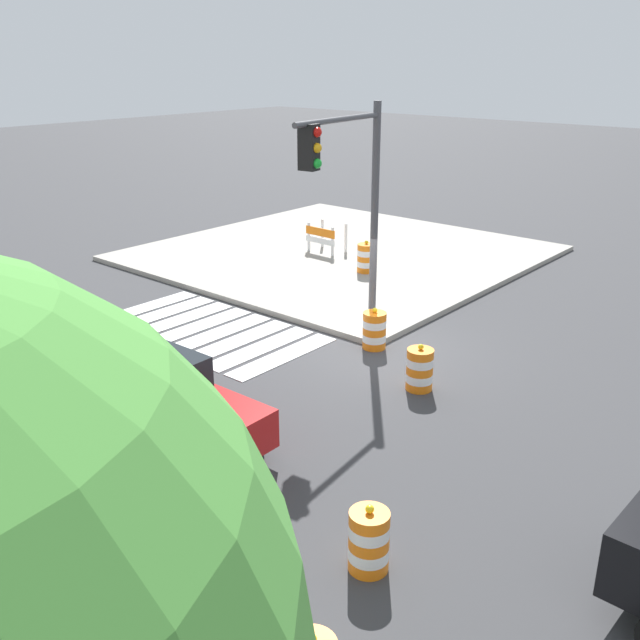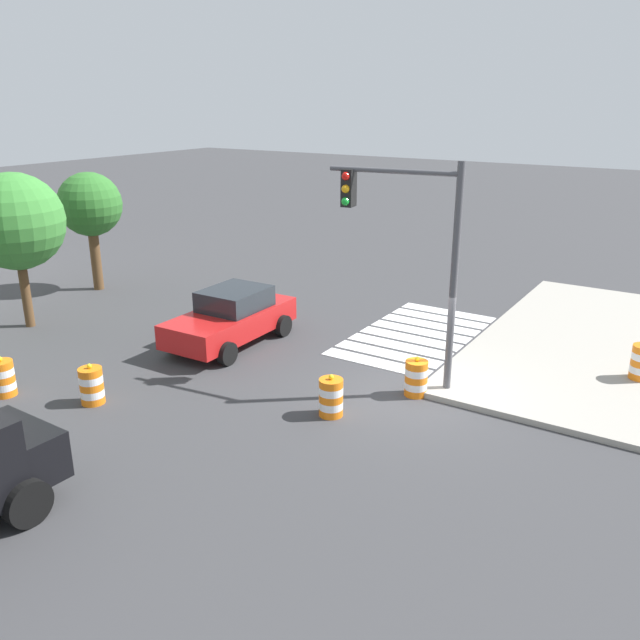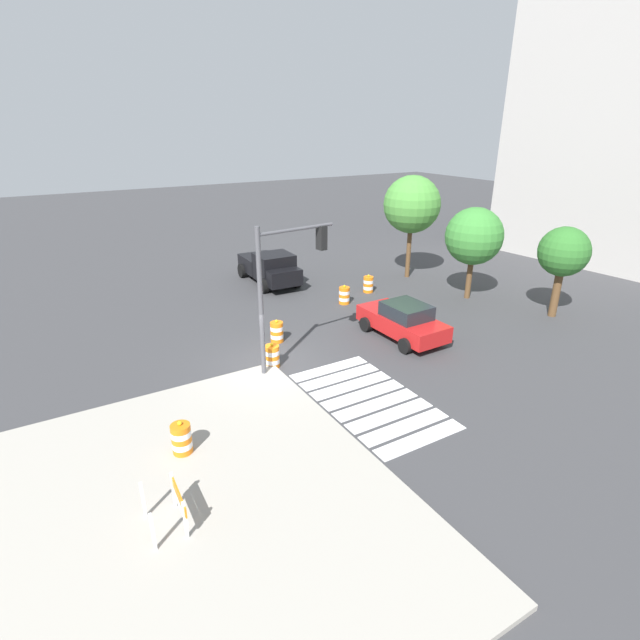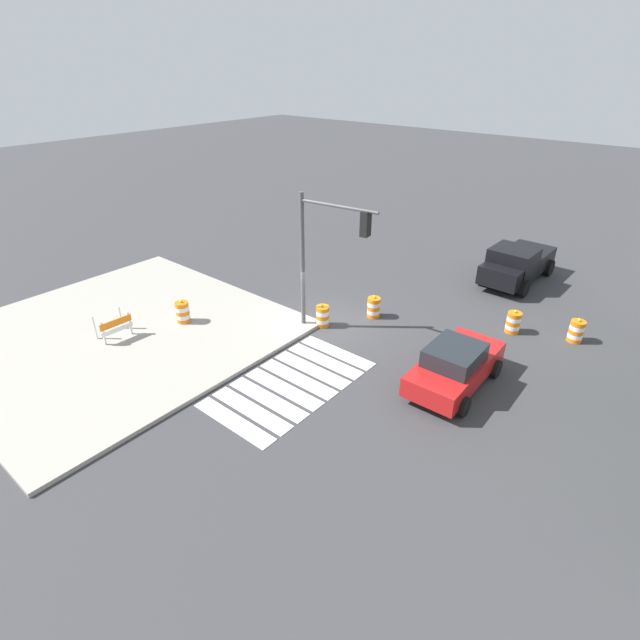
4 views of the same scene
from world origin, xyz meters
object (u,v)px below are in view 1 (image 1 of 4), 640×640
at_px(traffic_barrel_median_near, 374,330).
at_px(traffic_barrel_median_far, 369,541).
at_px(traffic_barrel_near_corner, 420,369).
at_px(traffic_barrel_on_sidewalk, 366,258).
at_px(construction_barricade, 323,236).
at_px(traffic_light_pole, 350,186).
at_px(sports_car, 152,402).

relative_size(traffic_barrel_median_near, traffic_barrel_median_far, 1.00).
distance_m(traffic_barrel_near_corner, traffic_barrel_on_sidewalk, 8.13).
bearing_deg(construction_barricade, traffic_barrel_on_sidewalk, 160.05).
distance_m(traffic_barrel_median_far, traffic_barrel_on_sidewalk, 13.70).
height_order(traffic_barrel_median_near, traffic_barrel_on_sidewalk, traffic_barrel_on_sidewalk).
bearing_deg(construction_barricade, traffic_light_pole, 134.18).
bearing_deg(traffic_light_pole, traffic_barrel_near_corner, 164.61).
bearing_deg(traffic_barrel_median_near, sports_car, 86.41).
height_order(sports_car, traffic_barrel_median_near, sports_car).
xyz_separation_m(traffic_barrel_near_corner, traffic_barrel_on_sidewalk, (5.73, -5.77, 0.15)).
bearing_deg(traffic_barrel_median_far, traffic_barrel_on_sidewalk, -52.92).
bearing_deg(traffic_barrel_median_near, traffic_barrel_on_sidewalk, -51.14).
bearing_deg(traffic_barrel_near_corner, traffic_barrel_median_far, 116.09).
xyz_separation_m(traffic_barrel_near_corner, traffic_light_pole, (2.42, -0.67, 3.46)).
bearing_deg(traffic_barrel_on_sidewalk, traffic_barrel_median_near, 128.86).
bearing_deg(traffic_barrel_median_near, traffic_barrel_near_corner, 149.76).
distance_m(traffic_barrel_near_corner, traffic_barrel_median_near, 2.37).
bearing_deg(traffic_barrel_near_corner, traffic_barrel_median_near, -30.24).
bearing_deg(traffic_barrel_median_far, traffic_light_pole, -49.66).
xyz_separation_m(sports_car, traffic_barrel_on_sidewalk, (3.30, -10.72, -0.21)).
distance_m(traffic_barrel_median_near, construction_barricade, 8.31).
bearing_deg(traffic_barrel_near_corner, traffic_barrel_on_sidewalk, -45.17).
height_order(traffic_barrel_near_corner, traffic_barrel_on_sidewalk, traffic_barrel_on_sidewalk).
height_order(construction_barricade, traffic_light_pole, traffic_light_pole).
bearing_deg(sports_car, construction_barricade, -63.36).
bearing_deg(construction_barricade, traffic_barrel_median_near, 138.57).
bearing_deg(construction_barricade, traffic_barrel_near_corner, 141.05).
bearing_deg(traffic_barrel_on_sidewalk, traffic_barrel_near_corner, 134.83).
xyz_separation_m(traffic_barrel_near_corner, traffic_barrel_median_far, (-2.53, 5.16, 0.00)).
bearing_deg(traffic_barrel_median_far, traffic_barrel_near_corner, -63.91).
bearing_deg(traffic_light_pole, traffic_barrel_median_near, -125.45).
distance_m(traffic_barrel_median_far, construction_barricade, 16.04).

